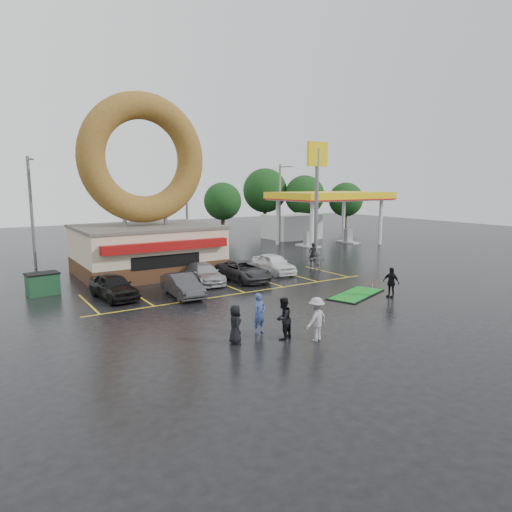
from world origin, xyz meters
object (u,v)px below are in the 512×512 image
streetlight_mid (187,205)px  person_blue (260,313)px  streetlight_right (280,202)px  dumpster (43,284)px  putting_green (356,294)px  person_cameraman (391,282)px  gas_station (313,211)px  shell_sign (317,178)px  streetlight_left (32,210)px  car_silver (204,273)px  car_dgrey (182,285)px  car_grey (244,271)px  car_white (274,264)px  car_black (113,286)px  donut_shop (146,215)px

streetlight_mid → person_blue: size_ratio=4.77×
streetlight_right → dumpster: bearing=-155.7°
putting_green → person_cameraman: bearing=-48.8°
gas_station → streetlight_mid: size_ratio=1.52×
shell_sign → putting_green: bearing=-120.2°
streetlight_left → car_silver: 16.00m
shell_sign → car_dgrey: size_ratio=2.52×
shell_sign → streetlight_left: bearing=161.0°
shell_sign → streetlight_left: (-23.00, 7.92, -2.60)m
streetlight_right → person_cameraman: 26.23m
streetlight_mid → streetlight_right: size_ratio=1.00×
streetlight_left → dumpster: streetlight_left is taller
car_grey → putting_green: bearing=-64.2°
car_white → person_blue: person_blue is taller
streetlight_left → shell_sign: bearing=-19.0°
streetlight_mid → car_black: size_ratio=2.03×
car_silver → streetlight_left: bearing=130.4°
donut_shop → streetlight_left: donut_shop is taller
car_white → person_blue: 14.27m
car_black → dumpster: car_black is taller
shell_sign → car_white: shell_sign is taller
gas_station → car_dgrey: bearing=-145.5°
dumpster → putting_green: 19.51m
car_white → person_blue: (-8.68, -11.33, 0.19)m
car_silver → putting_green: bearing=-47.6°
car_black → putting_green: size_ratio=0.91×
car_dgrey → car_white: 9.34m
shell_sign → person_blue: 23.71m
donut_shop → putting_green: bearing=-58.3°
car_black → car_grey: bearing=-5.5°
car_silver → person_cameraman: bearing=-47.1°
streetlight_left → car_grey: (11.83, -13.32, -4.09)m
shell_sign → putting_green: size_ratio=2.18×
car_silver → car_grey: (2.74, -0.81, 0.03)m
dumpster → putting_green: bearing=-39.5°
gas_station → person_cameraman: bearing=-119.4°
streetlight_right → car_black: bearing=-146.5°
gas_station → putting_green: 26.40m
car_dgrey → donut_shop: bearing=87.6°
streetlight_right → person_cameraman: bearing=-110.6°
shell_sign → car_silver: bearing=-161.7°
gas_station → streetlight_right: bearing=166.3°
car_white → shell_sign: bearing=31.7°
person_blue → dumpster: size_ratio=1.05×
putting_green → donut_shop: bearing=121.7°
gas_station → car_silver: gas_station is taller
car_black → gas_station: bearing=21.2°
dumpster → shell_sign: bearing=-1.2°
donut_shop → streetlight_mid: 10.59m
car_black → car_dgrey: (3.70, -1.74, -0.06)m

